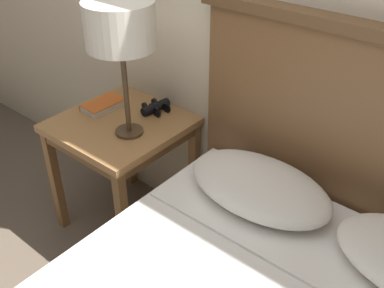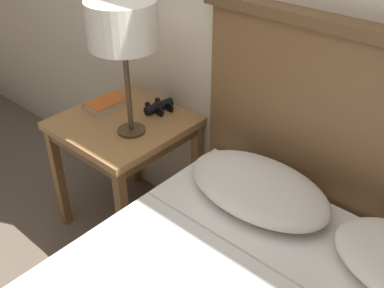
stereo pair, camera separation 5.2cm
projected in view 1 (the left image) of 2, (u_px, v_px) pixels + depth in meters
nightstand at (122, 136)px, 2.21m from camera, size 0.58×0.58×0.64m
table_lamp at (120, 27)px, 1.81m from camera, size 0.29×0.29×0.60m
book_on_nightstand at (103, 105)px, 2.27m from camera, size 0.13×0.21×0.04m
binoculars_pair at (156, 107)px, 2.24m from camera, size 0.14×0.16×0.05m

